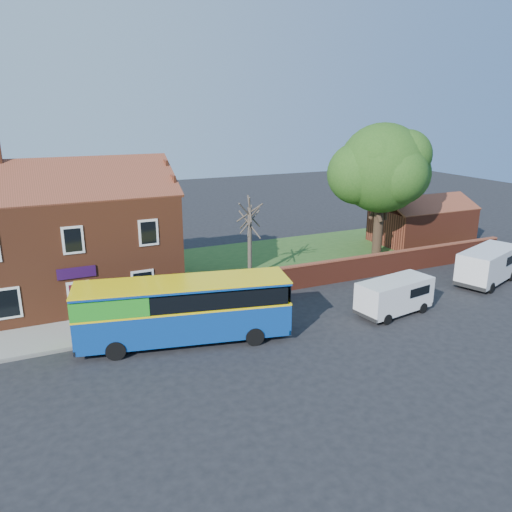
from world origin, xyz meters
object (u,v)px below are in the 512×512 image
van_near (395,295)px  van_far (488,264)px  bus (177,308)px  large_tree (381,171)px

van_near → van_far: 9.18m
bus → van_near: (12.20, -1.57, -0.67)m
van_near → van_far: bearing=0.9°
van_far → large_tree: 10.22m
van_near → large_tree: (6.20, 9.75, 5.61)m
bus → large_tree: bearing=35.5°
van_near → van_far: van_far is taller
large_tree → van_near: bearing=-122.4°
bus → van_far: bus is taller
van_far → large_tree: large_tree is taller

